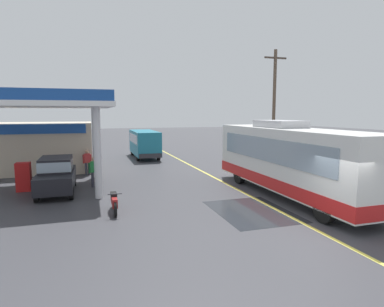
% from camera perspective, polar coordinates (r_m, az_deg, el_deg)
% --- Properties ---
extents(ground, '(120.00, 120.00, 0.00)m').
position_cam_1_polar(ground, '(30.03, -3.00, -0.67)').
color(ground, '#38383D').
extents(lane_divider_stripe, '(0.16, 50.00, 0.01)m').
position_cam_1_polar(lane_divider_stripe, '(25.27, -0.16, -2.13)').
color(lane_divider_stripe, '#D8CC4C').
rests_on(lane_divider_stripe, ground).
extents(wet_puddle_patch, '(3.00, 3.99, 0.01)m').
position_cam_1_polar(wet_puddle_patch, '(13.95, 10.48, -9.93)').
color(wet_puddle_patch, '#26282D').
rests_on(wet_puddle_patch, ground).
extents(coach_bus_main, '(2.60, 11.04, 3.69)m').
position_cam_1_polar(coach_bus_main, '(16.59, 16.81, -1.31)').
color(coach_bus_main, white).
rests_on(coach_bus_main, ground).
extents(gas_station_roadside, '(9.10, 11.95, 5.10)m').
position_cam_1_polar(gas_station_roadside, '(23.06, -25.94, 2.83)').
color(gas_station_roadside, '#194799').
rests_on(gas_station_roadside, ground).
extents(car_at_pump, '(1.70, 4.20, 1.82)m').
position_cam_1_polar(car_at_pump, '(17.93, -22.68, -3.23)').
color(car_at_pump, black).
rests_on(car_at_pump, ground).
extents(minibus_opposing_lane, '(2.04, 6.13, 2.44)m').
position_cam_1_polar(minibus_opposing_lane, '(29.97, -8.35, 2.08)').
color(minibus_opposing_lane, teal).
rests_on(minibus_opposing_lane, ground).
extents(motorcycle_parked_forecourt, '(0.55, 1.80, 0.92)m').
position_cam_1_polar(motorcycle_parked_forecourt, '(13.86, -13.52, -8.22)').
color(motorcycle_parked_forecourt, black).
rests_on(motorcycle_parked_forecourt, ground).
extents(pedestrian_near_pump, '(0.55, 0.22, 1.66)m').
position_cam_1_polar(pedestrian_near_pump, '(22.43, -17.91, -1.25)').
color(pedestrian_near_pump, '#33333F').
rests_on(pedestrian_near_pump, ground).
extents(pedestrian_by_shop, '(0.55, 0.22, 1.66)m').
position_cam_1_polar(pedestrian_by_shop, '(18.75, -16.83, -2.80)').
color(pedestrian_by_shop, '#33333F').
rests_on(pedestrian_by_shop, ground).
extents(utility_pole_roadside, '(1.80, 0.24, 8.72)m').
position_cam_1_polar(utility_pole_roadside, '(25.50, 14.18, 7.99)').
color(utility_pole_roadside, brown).
rests_on(utility_pole_roadside, ground).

